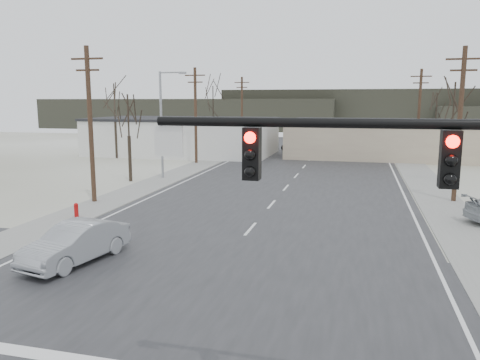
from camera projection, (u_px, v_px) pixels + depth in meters
The scene contains 24 objects.
ground at pixel (200, 289), 16.58m from camera, with size 140.00×140.00×0.00m, color white.
main_road at pixel (274, 201), 30.90m from camera, with size 18.00×110.00×0.05m, color #272729.
cross_road at pixel (200, 289), 16.57m from camera, with size 90.00×10.00×0.04m, color #272729.
sidewalk_left at pixel (157, 182), 38.26m from camera, with size 3.00×90.00×0.06m, color gray.
sidewalk_right at pixel (434, 195), 33.09m from camera, with size 3.00×90.00×0.06m, color gray.
fire_hydrant at pixel (76, 210), 26.63m from camera, with size 0.24×0.24×0.87m.
building_left_far at pixel (184, 136), 58.31m from camera, with size 22.30×12.30×4.50m.
building_right_far at pixel (400, 138), 55.81m from camera, with size 26.30×14.30×4.30m.
upole_left_b at pixel (90, 122), 29.97m from camera, with size 2.20×0.30×10.00m.
upole_left_c at pixel (196, 114), 49.07m from camera, with size 2.20×0.30×10.00m.
upole_left_d at pixel (242, 110), 68.18m from camera, with size 2.20×0.30×10.00m.
upole_right_a at pixel (460, 122), 30.09m from camera, with size 2.20×0.30×10.00m.
upole_right_b at pixel (419, 113), 51.11m from camera, with size 2.20×0.30×10.00m.
streetlight_main at pixel (163, 119), 39.37m from camera, with size 2.40×0.25×9.00m.
tree_left_near at pixel (128, 118), 37.97m from camera, with size 3.30×3.30×7.35m.
tree_right_mid at pixel (454, 109), 37.37m from camera, with size 3.74×3.74×8.33m.
tree_left_far at pixel (213, 103), 62.88m from camera, with size 3.96×3.96×8.82m.
tree_right_far at pixel (436, 109), 61.66m from camera, with size 3.52×3.52×7.84m.
tree_left_mid at pixel (115, 104), 53.36m from camera, with size 3.96×3.96×8.82m.
hill_left at pixel (188, 114), 112.40m from camera, with size 70.00×18.00×7.00m, color #333026.
hill_center at pixel (405, 110), 103.87m from camera, with size 80.00×18.00×9.00m, color #333026.
sedan_crossing at pixel (76, 243), 19.13m from camera, with size 1.71×4.91×1.62m, color #909499.
car_far_a at pixel (325, 148), 57.80m from camera, with size 2.30×5.66×1.64m, color black.
car_far_b at pixel (291, 145), 63.84m from camera, with size 1.43×3.55×1.21m, color black.
Camera 1 is at (5.27, -14.85, 6.60)m, focal length 35.00 mm.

